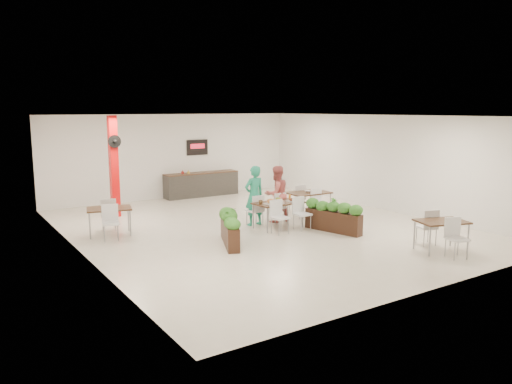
{
  "coord_description": "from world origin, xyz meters",
  "views": [
    {
      "loc": [
        -7.77,
        -11.75,
        3.4
      ],
      "look_at": [
        -0.27,
        -0.23,
        1.1
      ],
      "focal_mm": 35.0,
      "sensor_mm": 36.0,
      "label": 1
    }
  ],
  "objects_px": {
    "planter_left": "(230,225)",
    "side_table_b": "(308,195)",
    "diner_man": "(254,196)",
    "side_table_a": "(109,212)",
    "side_table_c": "(441,226)",
    "planter_right": "(333,214)",
    "service_counter": "(201,184)",
    "red_column": "(114,165)",
    "main_table": "(278,206)",
    "diner_woman": "(276,194)"
  },
  "relations": [
    {
      "from": "planter_left",
      "to": "side_table_b",
      "type": "bearing_deg",
      "value": 23.55
    },
    {
      "from": "diner_man",
      "to": "planter_left",
      "type": "distance_m",
      "value": 2.25
    },
    {
      "from": "side_table_a",
      "to": "side_table_b",
      "type": "height_order",
      "value": "same"
    },
    {
      "from": "diner_man",
      "to": "side_table_c",
      "type": "distance_m",
      "value": 5.28
    },
    {
      "from": "diner_man",
      "to": "planter_left",
      "type": "bearing_deg",
      "value": 38.45
    },
    {
      "from": "planter_left",
      "to": "side_table_b",
      "type": "relative_size",
      "value": 1.05
    },
    {
      "from": "planter_right",
      "to": "side_table_c",
      "type": "relative_size",
      "value": 1.07
    },
    {
      "from": "service_counter",
      "to": "diner_man",
      "type": "bearing_deg",
      "value": -100.22
    },
    {
      "from": "diner_man",
      "to": "red_column",
      "type": "bearing_deg",
      "value": -51.05
    },
    {
      "from": "main_table",
      "to": "side_table_b",
      "type": "xyz_separation_m",
      "value": [
        1.84,
        0.9,
        0.01
      ]
    },
    {
      "from": "service_counter",
      "to": "side_table_b",
      "type": "distance_m",
      "value": 5.22
    },
    {
      "from": "main_table",
      "to": "side_table_b",
      "type": "bearing_deg",
      "value": 26.21
    },
    {
      "from": "service_counter",
      "to": "planter_right",
      "type": "height_order",
      "value": "service_counter"
    },
    {
      "from": "diner_woman",
      "to": "planter_right",
      "type": "bearing_deg",
      "value": 105.58
    },
    {
      "from": "side_table_a",
      "to": "red_column",
      "type": "bearing_deg",
      "value": 83.04
    },
    {
      "from": "side_table_a",
      "to": "service_counter",
      "type": "bearing_deg",
      "value": 54.59
    },
    {
      "from": "diner_man",
      "to": "planter_left",
      "type": "height_order",
      "value": "diner_man"
    },
    {
      "from": "red_column",
      "to": "main_table",
      "type": "height_order",
      "value": "red_column"
    },
    {
      "from": "diner_man",
      "to": "side_table_b",
      "type": "distance_m",
      "value": 2.25
    },
    {
      "from": "diner_woman",
      "to": "side_table_c",
      "type": "relative_size",
      "value": 1.03
    },
    {
      "from": "main_table",
      "to": "planter_left",
      "type": "relative_size",
      "value": 0.97
    },
    {
      "from": "red_column",
      "to": "side_table_a",
      "type": "distance_m",
      "value": 2.64
    },
    {
      "from": "side_table_b",
      "to": "diner_woman",
      "type": "bearing_deg",
      "value": -168.72
    },
    {
      "from": "red_column",
      "to": "service_counter",
      "type": "height_order",
      "value": "red_column"
    },
    {
      "from": "main_table",
      "to": "diner_woman",
      "type": "height_order",
      "value": "diner_woman"
    },
    {
      "from": "main_table",
      "to": "service_counter",
      "type": "bearing_deg",
      "value": 84.57
    },
    {
      "from": "side_table_a",
      "to": "side_table_b",
      "type": "xyz_separation_m",
      "value": [
        6.15,
        -0.92,
        0.01
      ]
    },
    {
      "from": "diner_man",
      "to": "side_table_a",
      "type": "bearing_deg",
      "value": -19.08
    },
    {
      "from": "side_table_a",
      "to": "diner_man",
      "type": "bearing_deg",
      "value": -2.31
    },
    {
      "from": "side_table_c",
      "to": "red_column",
      "type": "bearing_deg",
      "value": 141.37
    },
    {
      "from": "diner_man",
      "to": "side_table_c",
      "type": "height_order",
      "value": "diner_man"
    },
    {
      "from": "service_counter",
      "to": "red_column",
      "type": "bearing_deg",
      "value": -155.0
    },
    {
      "from": "planter_right",
      "to": "side_table_b",
      "type": "bearing_deg",
      "value": 69.01
    },
    {
      "from": "service_counter",
      "to": "side_table_a",
      "type": "relative_size",
      "value": 1.79
    },
    {
      "from": "service_counter",
      "to": "planter_left",
      "type": "distance_m",
      "value": 7.26
    },
    {
      "from": "diner_woman",
      "to": "side_table_a",
      "type": "xyz_separation_m",
      "value": [
        -4.73,
        1.17,
        -0.23
      ]
    },
    {
      "from": "red_column",
      "to": "main_table",
      "type": "bearing_deg",
      "value": -50.09
    },
    {
      "from": "diner_man",
      "to": "side_table_b",
      "type": "height_order",
      "value": "diner_man"
    },
    {
      "from": "planter_right",
      "to": "side_table_b",
      "type": "height_order",
      "value": "planter_right"
    },
    {
      "from": "planter_right",
      "to": "side_table_a",
      "type": "bearing_deg",
      "value": 150.26
    },
    {
      "from": "planter_right",
      "to": "side_table_a",
      "type": "xyz_separation_m",
      "value": [
        -5.34,
        3.05,
        0.14
      ]
    },
    {
      "from": "service_counter",
      "to": "side_table_b",
      "type": "bearing_deg",
      "value": -75.92
    },
    {
      "from": "main_table",
      "to": "planter_left",
      "type": "distance_m",
      "value": 2.22
    },
    {
      "from": "planter_right",
      "to": "side_table_c",
      "type": "height_order",
      "value": "planter_right"
    },
    {
      "from": "main_table",
      "to": "planter_right",
      "type": "xyz_separation_m",
      "value": [
        1.02,
        -1.22,
        -0.15
      ]
    },
    {
      "from": "diner_woman",
      "to": "planter_left",
      "type": "distance_m",
      "value": 2.89
    },
    {
      "from": "service_counter",
      "to": "side_table_c",
      "type": "relative_size",
      "value": 1.8
    },
    {
      "from": "diner_woman",
      "to": "side_table_b",
      "type": "relative_size",
      "value": 1.05
    },
    {
      "from": "planter_right",
      "to": "red_column",
      "type": "bearing_deg",
      "value": 129.9
    },
    {
      "from": "diner_man",
      "to": "main_table",
      "type": "bearing_deg",
      "value": 118.32
    }
  ]
}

